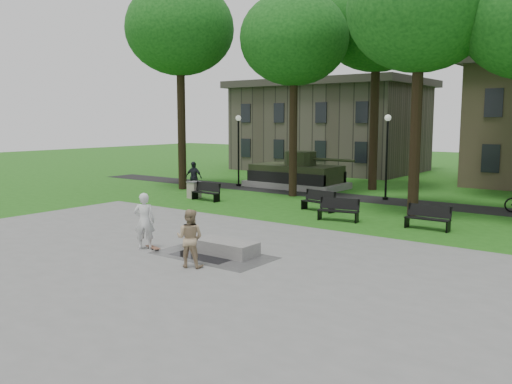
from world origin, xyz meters
The scene contains 22 objects.
ground centered at (0.00, 0.00, 0.00)m, with size 120.00×120.00×0.00m, color #1E5614.
plaza centered at (0.00, -5.00, 0.01)m, with size 22.00×16.00×0.02m, color gray.
footpath centered at (0.00, 12.00, 0.01)m, with size 44.00×2.60×0.01m, color black.
building_left centered at (-11.00, 26.50, 3.60)m, with size 15.00×10.00×7.20m, color #4C443D.
tree_0 centered at (-12.00, 9.00, 10.03)m, with size 6.80×6.80×12.97m.
tree_1 centered at (-4.50, 10.50, 8.95)m, with size 6.20×6.20×11.63m.
tree_2 centered at (3.50, 8.50, 9.32)m, with size 6.60×6.60×12.16m.
tree_4 centered at (-2.00, 16.00, 10.39)m, with size 7.20×7.20×13.50m.
lamp_left centered at (-10.00, 12.30, 2.79)m, with size 0.36×0.36×4.73m.
lamp_mid centered at (0.50, 12.30, 2.79)m, with size 0.36×0.36×4.73m.
tank_monument centered at (-6.46, 14.00, 0.86)m, with size 7.45×3.40×2.40m.
puddle centered at (0.90, -3.13, 0.02)m, with size 2.20×1.20×0.00m, color black.
concrete_block centered at (1.29, -2.55, 0.24)m, with size 2.20×1.00×0.45m, color gray.
skateboard centered at (-1.16, -3.51, 0.06)m, with size 0.78×0.20×0.07m, color brown.
skateboarder centered at (-1.40, -3.65, 1.00)m, with size 0.71×0.47×1.96m, color silver.
friend_watching centered at (1.45, -4.40, 0.91)m, with size 0.86×0.67×1.78m, color tan.
pedestrian_walker centered at (-9.93, 7.84, 0.97)m, with size 1.14×0.47×1.95m, color black.
park_bench_0 centered at (-7.34, 6.14, 0.52)m, with size 1.82×0.62×1.00m.
park_bench_1 centered at (-0.64, 6.88, 0.52)m, with size 1.85×0.78×1.00m.
park_bench_2 centered at (1.43, 5.11, 0.52)m, with size 1.85×0.85×1.00m.
park_bench_3 centered at (5.25, 5.60, 0.52)m, with size 1.80×0.52×1.00m.
trash_bin centered at (-8.54, 6.40, 0.49)m, with size 0.69×0.69×0.96m.
Camera 1 is at (12.62, -16.00, 4.45)m, focal length 38.00 mm.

